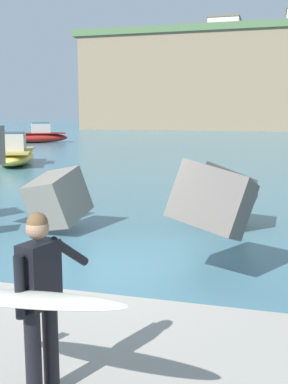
{
  "coord_description": "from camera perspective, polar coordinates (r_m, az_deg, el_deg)",
  "views": [
    {
      "loc": [
        2.77,
        -7.98,
        2.87
      ],
      "look_at": [
        0.38,
        0.5,
        1.4
      ],
      "focal_mm": 43.62,
      "sensor_mm": 36.0,
      "label": 1
    }
  ],
  "objects": [
    {
      "name": "boat_mid_left",
      "position": [
        27.85,
        -15.5,
        4.49
      ],
      "size": [
        4.36,
        6.17,
        1.91
      ],
      "color": "#EAC64C",
      "rests_on": "ground"
    },
    {
      "name": "surfer_with_board",
      "position": [
        4.35,
        -13.22,
        -12.27
      ],
      "size": [
        2.12,
        1.38,
        1.78
      ],
      "color": "black",
      "rests_on": "walkway_path"
    },
    {
      "name": "station_building_east",
      "position": [
        108.24,
        9.8,
        18.87
      ],
      "size": [
        6.83,
        6.91,
        5.22
      ],
      "color": "silver",
      "rests_on": "headland_bluff"
    },
    {
      "name": "ground_plane",
      "position": [
        8.92,
        -3.25,
        -9.32
      ],
      "size": [
        400.0,
        400.0,
        0.0
      ],
      "primitive_type": "plane",
      "color": "#42707F"
    },
    {
      "name": "breakwater_jetty",
      "position": [
        11.77,
        -14.02,
        1.52
      ],
      "size": [
        31.54,
        7.65,
        3.14
      ],
      "color": "slate",
      "rests_on": "ground"
    },
    {
      "name": "boat_near_left",
      "position": [
        48.79,
        -12.96,
        6.68
      ],
      "size": [
        6.41,
        4.87,
        2.05
      ],
      "color": "maroon",
      "rests_on": "ground"
    }
  ]
}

